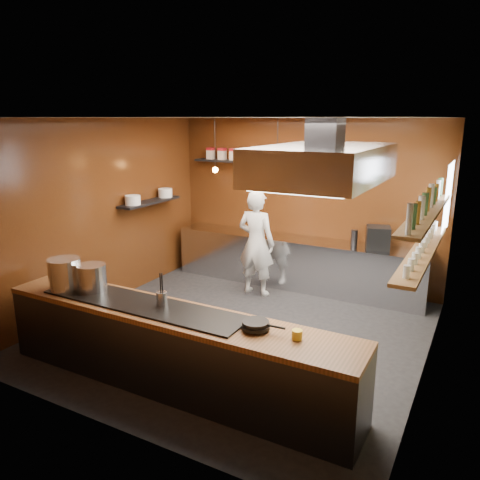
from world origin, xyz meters
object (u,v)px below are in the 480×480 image
Objects in this scene: stockpot_large at (65,274)px; chef at (256,243)px; stockpot_small at (92,278)px; espresso_machine at (378,238)px; extractor_hood at (324,163)px.

chef is (1.06, 3.16, -0.22)m from stockpot_large.
stockpot_large reaches higher than stockpot_small.
stockpot_large is 1.07× the size of espresso_machine.
stockpot_small is 4.57m from espresso_machine.
extractor_hood reaches higher than stockpot_large.
extractor_hood is 5.04× the size of stockpot_large.
chef is at bearing -175.79° from espresso_machine.
chef reaches higher than stockpot_small.
chef is (0.73, 3.04, -0.19)m from stockpot_small.
espresso_machine is (2.62, 3.75, -0.02)m from stockpot_small.
extractor_hood reaches higher than espresso_machine.
chef reaches higher than stockpot_large.
espresso_machine is at bearing 52.58° from stockpot_large.
extractor_hood is at bearing 24.22° from stockpot_large.
extractor_hood is 1.09× the size of chef.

